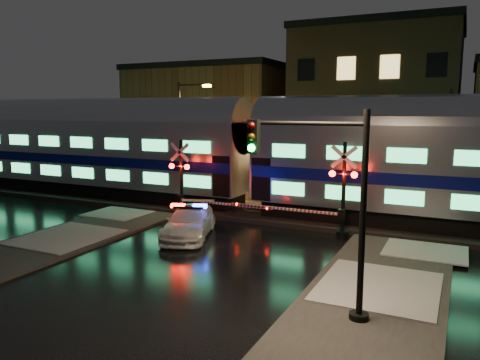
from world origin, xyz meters
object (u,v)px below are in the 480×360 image
police_car (189,222)px  streetlight (183,130)px  traffic_light (329,210)px  crossing_signal_right (335,199)px  crossing_signal_left (187,188)px

police_car → streetlight: streetlight is taller
traffic_light → streetlight: 20.02m
police_car → traffic_light: bearing=-54.1°
crossing_signal_right → traffic_light: (1.82, -7.85, 1.22)m
traffic_light → streetlight: streetlight is taller
crossing_signal_right → streetlight: 13.86m
police_car → crossing_signal_left: crossing_signal_left is taller
police_car → crossing_signal_left: (-1.73, 2.60, 1.00)m
crossing_signal_right → traffic_light: traffic_light is taller
crossing_signal_left → streetlight: size_ratio=0.78×
police_car → traffic_light: size_ratio=0.87×
police_car → crossing_signal_left: bearing=104.4°
crossing_signal_right → crossing_signal_left: size_ratio=1.04×
streetlight → police_car: bearing=-56.5°
police_car → traffic_light: traffic_light is taller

